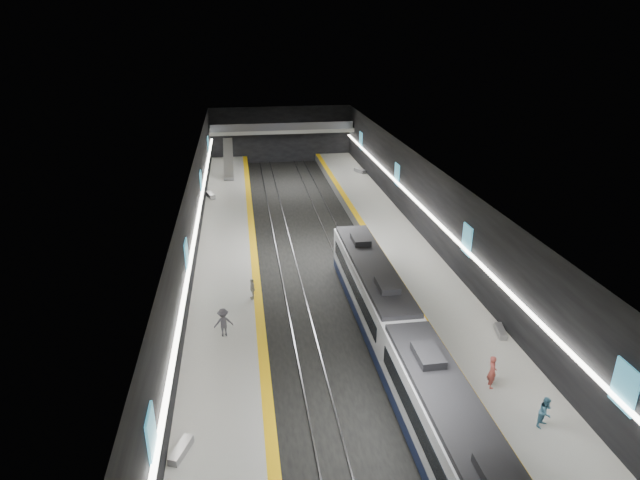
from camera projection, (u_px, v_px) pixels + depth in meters
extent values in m
plane|color=black|center=(316.00, 259.00, 46.29)|extent=(70.00, 70.00, 0.00)
cube|color=beige|center=(316.00, 170.00, 43.25)|extent=(20.00, 70.00, 0.04)
cube|color=black|center=(194.00, 222.00, 43.38)|extent=(0.04, 70.00, 8.00)
cube|color=black|center=(430.00, 210.00, 46.15)|extent=(0.04, 70.00, 8.00)
cube|color=black|center=(281.00, 135.00, 76.77)|extent=(20.00, 0.04, 8.00)
cube|color=slate|center=(228.00, 260.00, 45.06)|extent=(5.00, 70.00, 1.00)
cube|color=#A1A09C|center=(228.00, 254.00, 44.86)|extent=(5.00, 70.00, 0.02)
cube|color=yellow|center=(254.00, 252.00, 45.16)|extent=(0.60, 70.00, 0.02)
cube|color=slate|center=(400.00, 249.00, 47.14)|extent=(5.00, 70.00, 1.00)
cube|color=#A1A09C|center=(400.00, 244.00, 46.94)|extent=(5.00, 70.00, 0.02)
cube|color=yellow|center=(376.00, 245.00, 46.64)|extent=(0.60, 70.00, 0.02)
cube|color=gray|center=(279.00, 261.00, 45.82)|extent=(0.08, 70.00, 0.12)
cube|color=gray|center=(295.00, 260.00, 46.02)|extent=(0.08, 70.00, 0.12)
cube|color=gray|center=(336.00, 258.00, 46.51)|extent=(0.08, 70.00, 0.12)
cube|color=gray|center=(352.00, 257.00, 46.71)|extent=(0.08, 70.00, 0.12)
cube|color=#0F1838|center=(451.00, 468.00, 23.76)|extent=(2.65, 15.00, 0.80)
cube|color=silver|center=(454.00, 439.00, 23.13)|extent=(2.65, 15.00, 2.50)
cube|color=black|center=(457.00, 413.00, 22.60)|extent=(2.44, 14.25, 0.30)
cube|color=black|center=(454.00, 438.00, 23.11)|extent=(2.69, 13.20, 1.00)
cube|color=#0F1838|center=(371.00, 304.00, 37.48)|extent=(2.65, 15.00, 0.80)
cube|color=silver|center=(372.00, 283.00, 36.85)|extent=(2.65, 15.00, 2.50)
cube|color=black|center=(372.00, 265.00, 36.32)|extent=(2.44, 14.25, 0.30)
cube|color=black|center=(372.00, 282.00, 36.83)|extent=(2.69, 13.20, 1.00)
cube|color=black|center=(403.00, 344.00, 29.99)|extent=(1.85, 0.05, 1.20)
cube|color=#45ACD1|center=(152.00, 436.00, 20.34)|extent=(0.10, 1.50, 2.20)
cube|color=#45ACD1|center=(187.00, 256.00, 35.88)|extent=(0.10, 1.50, 2.20)
cube|color=#45ACD1|center=(201.00, 182.00, 52.34)|extent=(0.10, 1.50, 2.20)
cube|color=#45ACD1|center=(208.00, 145.00, 67.89)|extent=(0.10, 1.50, 2.20)
cube|color=#45ACD1|center=(625.00, 387.00, 23.09)|extent=(0.10, 1.50, 2.20)
cube|color=#45ACD1|center=(467.00, 240.00, 38.64)|extent=(0.10, 1.50, 2.20)
cube|color=#45ACD1|center=(397.00, 174.00, 55.10)|extent=(0.10, 1.50, 2.20)
cube|color=#45ACD1|center=(361.00, 140.00, 70.64)|extent=(0.10, 1.50, 2.20)
cube|color=white|center=(197.00, 225.00, 43.48)|extent=(0.25, 68.60, 0.12)
cube|color=white|center=(428.00, 213.00, 46.20)|extent=(0.25, 68.60, 0.12)
cube|color=gray|center=(282.00, 130.00, 74.56)|extent=(20.00, 3.00, 0.50)
cube|color=#47474C|center=(283.00, 127.00, 72.95)|extent=(19.60, 0.08, 1.00)
cube|color=#99999E|center=(228.00, 159.00, 67.92)|extent=(1.20, 7.50, 3.92)
cube|color=#99999E|center=(181.00, 450.00, 24.11)|extent=(1.07, 1.72, 0.41)
cube|color=#99999E|center=(210.00, 195.00, 59.25)|extent=(1.18, 2.11, 0.50)
cube|color=#99999E|center=(500.00, 331.00, 33.37)|extent=(0.78, 1.66, 0.39)
cube|color=#99999E|center=(360.00, 171.00, 68.93)|extent=(1.31, 2.01, 0.48)
imported|color=#B34A42|center=(492.00, 372.00, 28.27)|extent=(0.54, 0.74, 1.89)
imported|color=teal|center=(546.00, 412.00, 25.55)|extent=(1.00, 0.94, 1.63)
imported|color=silver|center=(252.00, 289.00, 37.42)|extent=(0.41, 0.91, 1.53)
imported|color=#47454E|center=(223.00, 323.00, 32.92)|extent=(1.29, 0.85, 1.86)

